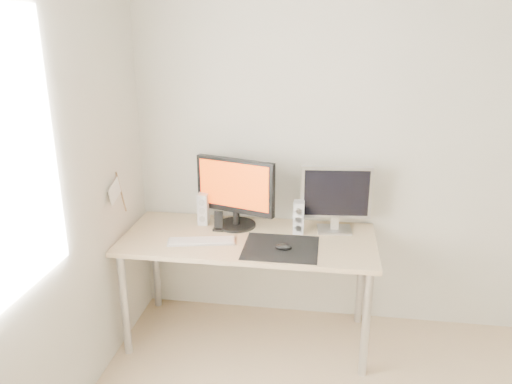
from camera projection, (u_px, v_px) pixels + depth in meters
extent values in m
plane|color=silver|center=(399.00, 149.00, 3.22)|extent=(3.50, 0.00, 3.50)
cube|color=black|center=(281.00, 248.00, 3.01)|extent=(0.45, 0.40, 0.00)
ellipsoid|color=black|center=(284.00, 247.00, 2.97)|extent=(0.10, 0.06, 0.04)
cube|color=#D1B587|center=(248.00, 239.00, 3.17)|extent=(1.60, 0.70, 0.03)
cylinder|color=silver|center=(125.00, 305.00, 3.12)|extent=(0.05, 0.05, 0.70)
cylinder|color=silver|center=(366.00, 324.00, 2.91)|extent=(0.05, 0.05, 0.70)
cylinder|color=silver|center=(156.00, 263.00, 3.66)|extent=(0.05, 0.05, 0.70)
cylinder|color=silver|center=(361.00, 277.00, 3.45)|extent=(0.05, 0.05, 0.70)
cylinder|color=black|center=(236.00, 225.00, 3.34)|extent=(0.33, 0.33, 0.02)
cylinder|color=black|center=(236.00, 215.00, 3.32)|extent=(0.05, 0.05, 0.12)
cube|color=black|center=(235.00, 186.00, 3.24)|extent=(0.54, 0.21, 0.36)
cube|color=orange|center=(233.00, 185.00, 3.22)|extent=(0.48, 0.16, 0.30)
cube|color=silver|center=(334.00, 230.00, 3.26)|extent=(0.23, 0.18, 0.01)
cube|color=silver|center=(335.00, 221.00, 3.25)|extent=(0.05, 0.04, 0.10)
cube|color=#B2B2B5|center=(336.00, 192.00, 3.18)|extent=(0.45, 0.08, 0.34)
cube|color=black|center=(337.00, 193.00, 3.16)|extent=(0.41, 0.04, 0.30)
cube|color=white|center=(203.00, 209.00, 3.35)|extent=(0.07, 0.08, 0.21)
cylinder|color=#ACACAE|center=(202.00, 219.00, 3.32)|extent=(0.04, 0.01, 0.04)
cylinder|color=silver|center=(202.00, 211.00, 3.31)|extent=(0.04, 0.01, 0.04)
cylinder|color=#ACADAF|center=(202.00, 203.00, 3.29)|extent=(0.04, 0.01, 0.04)
cube|color=white|center=(299.00, 217.00, 3.20)|extent=(0.07, 0.08, 0.21)
cylinder|color=silver|center=(298.00, 228.00, 3.18)|extent=(0.04, 0.01, 0.04)
cylinder|color=silver|center=(298.00, 220.00, 3.16)|extent=(0.04, 0.01, 0.04)
cylinder|color=#B6B6B9|center=(299.00, 211.00, 3.14)|extent=(0.04, 0.01, 0.04)
cube|color=silver|center=(202.00, 241.00, 3.09)|extent=(0.44, 0.20, 0.01)
cube|color=white|center=(202.00, 240.00, 3.09)|extent=(0.41, 0.19, 0.01)
cube|color=black|center=(219.00, 229.00, 3.27)|extent=(0.07, 0.06, 0.02)
cube|color=black|center=(219.00, 220.00, 3.25)|extent=(0.06, 0.03, 0.12)
cylinder|color=#A57F54|center=(121.00, 192.00, 3.11)|extent=(0.01, 0.10, 0.29)
cube|color=white|center=(115.00, 191.00, 3.01)|extent=(0.00, 0.19, 0.15)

